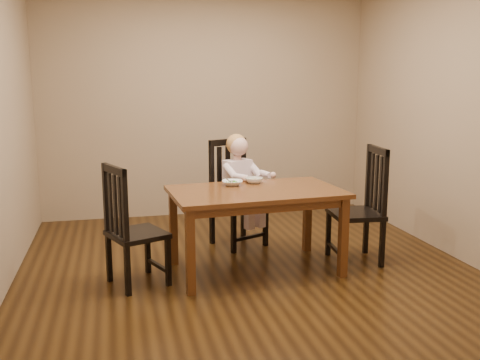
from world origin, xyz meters
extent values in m
cube|color=#40270D|center=(0.00, 0.00, 0.00)|extent=(4.00, 4.00, 0.01)
cube|color=#A08565|center=(0.00, 2.00, 1.35)|extent=(4.00, 0.01, 2.70)
cube|color=#A08565|center=(0.00, -2.00, 1.35)|extent=(4.00, 0.01, 2.70)
cube|color=#A08565|center=(2.00, 0.00, 1.35)|extent=(0.01, 4.00, 2.70)
cube|color=#4F2E12|center=(0.06, -0.14, 0.71)|extent=(1.52, 0.98, 0.04)
cube|color=#4F2E12|center=(0.06, -0.14, 0.65)|extent=(1.39, 0.85, 0.08)
cube|color=#4F2E12|center=(-0.58, -0.55, 0.35)|extent=(0.07, 0.07, 0.69)
cube|color=#4F2E12|center=(0.75, -0.46, 0.35)|extent=(0.07, 0.07, 0.69)
cube|color=#4F2E12|center=(-0.63, 0.19, 0.35)|extent=(0.07, 0.07, 0.69)
cube|color=#4F2E12|center=(0.70, 0.28, 0.35)|extent=(0.07, 0.07, 0.69)
cube|color=black|center=(0.08, 0.62, 0.45)|extent=(0.60, 0.59, 0.04)
cube|color=black|center=(0.19, 0.87, 0.22)|extent=(0.06, 0.06, 0.43)
cube|color=black|center=(-0.17, 0.71, 0.22)|extent=(0.06, 0.06, 0.43)
cube|color=black|center=(0.34, 0.52, 0.22)|extent=(0.06, 0.06, 0.43)
cube|color=black|center=(-0.03, 0.37, 0.22)|extent=(0.06, 0.06, 0.43)
cube|color=black|center=(0.19, 0.87, 0.77)|extent=(0.06, 0.06, 0.60)
cube|color=black|center=(-0.17, 0.71, 0.77)|extent=(0.06, 0.06, 0.60)
cube|color=black|center=(0.01, 0.79, 1.04)|extent=(0.42, 0.21, 0.06)
cube|color=black|center=(0.11, 0.83, 0.74)|extent=(0.05, 0.04, 0.52)
cube|color=black|center=(0.01, 0.79, 0.74)|extent=(0.05, 0.04, 0.52)
cube|color=black|center=(-0.09, 0.75, 0.74)|extent=(0.05, 0.04, 0.52)
cube|color=black|center=(-0.97, -0.23, 0.42)|extent=(0.55, 0.56, 0.04)
cube|color=black|center=(-1.20, -0.12, 0.20)|extent=(0.05, 0.05, 0.40)
cube|color=black|center=(-1.06, -0.47, 0.20)|extent=(0.05, 0.05, 0.40)
cube|color=black|center=(-0.87, 0.02, 0.20)|extent=(0.05, 0.05, 0.40)
cube|color=black|center=(-0.73, -0.33, 0.20)|extent=(0.05, 0.05, 0.40)
cube|color=black|center=(-1.20, -0.12, 0.73)|extent=(0.05, 0.05, 0.56)
cube|color=black|center=(-1.06, -0.47, 0.73)|extent=(0.05, 0.05, 0.56)
cube|color=black|center=(-1.13, -0.29, 0.98)|extent=(0.19, 0.40, 0.06)
cube|color=black|center=(-1.17, -0.20, 0.70)|extent=(0.04, 0.05, 0.48)
cube|color=black|center=(-1.13, -0.29, 0.70)|extent=(0.04, 0.05, 0.48)
cube|color=black|center=(-1.09, -0.38, 0.70)|extent=(0.04, 0.05, 0.48)
cube|color=black|center=(1.02, -0.11, 0.45)|extent=(0.48, 0.50, 0.04)
cube|color=black|center=(1.19, -0.33, 0.21)|extent=(0.05, 0.05, 0.43)
cube|color=black|center=(1.23, 0.07, 0.21)|extent=(0.05, 0.05, 0.43)
cube|color=black|center=(0.81, -0.29, 0.21)|extent=(0.05, 0.05, 0.43)
cube|color=black|center=(0.85, 0.11, 0.21)|extent=(0.05, 0.05, 0.43)
cube|color=black|center=(1.19, -0.33, 0.77)|extent=(0.05, 0.05, 0.60)
cube|color=black|center=(1.23, 0.07, 0.77)|extent=(0.05, 0.05, 0.60)
cube|color=black|center=(1.21, -0.13, 1.04)|extent=(0.08, 0.44, 0.06)
cube|color=black|center=(1.20, -0.23, 0.74)|extent=(0.03, 0.05, 0.51)
cube|color=black|center=(1.21, -0.13, 0.74)|extent=(0.03, 0.05, 0.51)
cube|color=black|center=(1.22, -0.02, 0.74)|extent=(0.03, 0.05, 0.51)
imported|color=white|center=(-0.10, 0.09, 0.75)|extent=(0.21, 0.21, 0.05)
imported|color=white|center=(0.12, 0.15, 0.76)|extent=(0.19, 0.19, 0.05)
cube|color=silver|center=(-0.14, 0.07, 0.78)|extent=(0.06, 0.12, 0.05)
cube|color=silver|center=(-0.14, 0.07, 0.77)|extent=(0.04, 0.04, 0.01)
camera|label=1|loc=(-1.11, -4.51, 1.67)|focal=40.00mm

